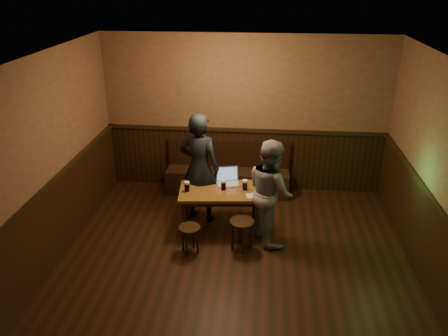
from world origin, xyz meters
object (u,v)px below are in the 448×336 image
stool_right (242,227)px  pint_left (187,187)px  pint_right (245,185)px  person_grey (270,191)px  pint_mid (224,185)px  bench (228,176)px  pub_table (221,195)px  person_suit (200,168)px  laptop (228,179)px  stool_left (190,232)px

stool_right → pint_left: pint_left is taller
stool_right → pint_right: size_ratio=2.82×
stool_right → person_grey: size_ratio=0.30×
pint_left → pint_mid: bearing=10.7°
pint_right → pint_mid: bearing=-174.7°
pint_left → person_grey: bearing=-5.5°
person_grey → pint_left: bearing=59.3°
bench → pub_table: bearing=-90.0°
pub_table → pint_left: 0.54m
stool_right → person_suit: bearing=131.2°
pint_mid → person_suit: person_suit is taller
pub_table → laptop: 0.30m
stool_left → laptop: (0.45, 0.95, 0.40)m
bench → person_grey: bearing=-62.9°
bench → pub_table: 1.28m
bench → pint_mid: size_ratio=13.61×
pub_table → laptop: bearing=65.3°
pub_table → stool_right: pub_table is taller
stool_left → person_suit: (0.01, 0.97, 0.57)m
person_suit → stool_right: bearing=146.4°
pint_mid → pint_right: 0.32m
stool_left → person_grey: 1.30m
pint_left → person_suit: (0.14, 0.38, 0.15)m
stool_right → person_grey: 0.66m
bench → pub_table: (0.00, -1.25, 0.27)m
bench → pint_left: (-0.50, -1.35, 0.44)m
bench → person_suit: bearing=-110.2°
pint_mid → stool_right: bearing=-60.1°
bench → stool_left: bearing=-100.7°
stool_left → pint_left: size_ratio=2.55×
stool_right → person_suit: size_ratio=0.26×
stool_left → pint_right: (0.74, 0.73, 0.42)m
pub_table → pint_left: size_ratio=8.00×
person_suit → pub_table: bearing=157.4°
pub_table → pint_left: bearing=-174.7°
bench → person_suit: person_suit is taller
pub_table → bench: bearing=84.2°
stool_left → laptop: laptop is taller
pint_left → pint_right: 0.88m
pint_left → person_grey: 1.26m
pint_mid → pint_left: bearing=-169.3°
pub_table → stool_right: (0.37, -0.55, -0.20)m
pub_table → pint_right: pint_right is taller
pint_right → laptop: size_ratio=0.41×
person_suit → pint_mid: bearing=161.2°
stool_right → person_suit: (-0.72, 0.83, 0.52)m
person_suit → person_grey: bearing=171.2°
bench → pint_right: (0.37, -1.22, 0.44)m
bench → laptop: size_ratio=5.41×
pub_table → person_suit: size_ratio=0.73×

